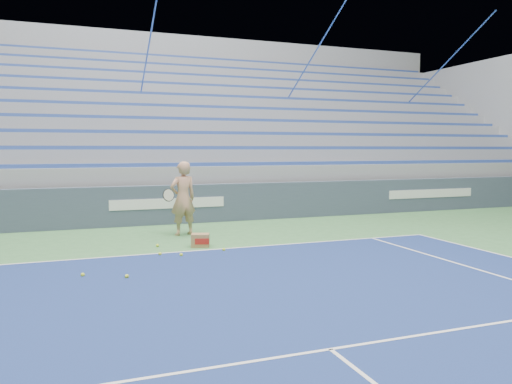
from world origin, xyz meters
The scene contains 10 objects.
sponsor_barrier centered at (0.00, 15.88, 0.55)m, with size 30.00×0.32×1.10m.
bleachers centered at (0.00, 21.60, 2.36)m, with size 31.00×9.15×7.30m.
tennis_player centered at (0.03, 13.92, 0.91)m, with size 0.98×0.90×1.81m.
ball_box centered at (0.07, 12.32, 0.14)m, with size 0.45×0.40×0.29m.
tennis_ball_0 centered at (0.41, 11.70, 0.03)m, with size 0.07×0.07×0.07m, color #DCF231.
tennis_ball_1 centered at (-1.71, 10.15, 0.03)m, with size 0.07×0.07×0.07m, color #DCF231.
tennis_ball_2 centered at (-0.90, 11.74, 0.03)m, with size 0.07×0.07×0.07m, color #DCF231.
tennis_ball_3 centered at (-0.81, 12.63, 0.03)m, with size 0.07×0.07×0.07m, color #DCF231.
tennis_ball_4 centered at (-0.52, 11.51, 0.03)m, with size 0.07×0.07×0.07m, color #DCF231.
tennis_ball_5 centered at (-2.38, 10.51, 0.03)m, with size 0.07×0.07×0.07m, color #DCF231.
Camera 1 is at (-2.49, 1.90, 2.12)m, focal length 35.00 mm.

